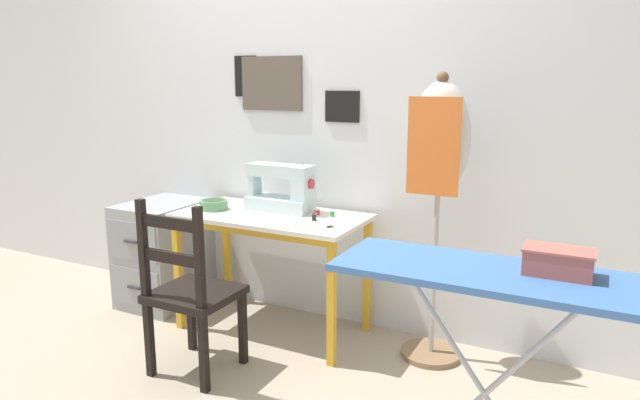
{
  "coord_description": "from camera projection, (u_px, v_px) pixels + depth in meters",
  "views": [
    {
      "loc": [
        1.7,
        -2.42,
        1.47
      ],
      "look_at": [
        0.33,
        0.25,
        0.83
      ],
      "focal_mm": 32.0,
      "sensor_mm": 36.0,
      "label": 1
    }
  ],
  "objects": [
    {
      "name": "thread_spool_far_edge",
      "position": [
        332.0,
        214.0,
        3.2
      ],
      "size": [
        0.03,
        0.03,
        0.04
      ],
      "color": "green",
      "rests_on": "sewing_table"
    },
    {
      "name": "filing_cabinet",
      "position": [
        164.0,
        253.0,
        3.77
      ],
      "size": [
        0.43,
        0.57,
        0.68
      ],
      "color": "#93999E",
      "rests_on": "ground_plane"
    },
    {
      "name": "storage_box",
      "position": [
        558.0,
        262.0,
        1.8
      ],
      "size": [
        0.22,
        0.13,
        0.09
      ],
      "color": "#AD564C",
      "rests_on": "ironing_board"
    },
    {
      "name": "fabric_bowl",
      "position": [
        214.0,
        204.0,
        3.38
      ],
      "size": [
        0.17,
        0.17,
        0.06
      ],
      "color": "#56895B",
      "rests_on": "sewing_table"
    },
    {
      "name": "sewing_table",
      "position": [
        270.0,
        230.0,
        3.27
      ],
      "size": [
        1.09,
        0.55,
        0.71
      ],
      "color": "silver",
      "rests_on": "ground_plane"
    },
    {
      "name": "ground_plane",
      "position": [
        247.0,
        348.0,
        3.17
      ],
      "size": [
        14.0,
        14.0,
        0.0
      ],
      "primitive_type": "plane",
      "color": "tan"
    },
    {
      "name": "scissors",
      "position": [
        332.0,
        228.0,
        2.96
      ],
      "size": [
        0.11,
        0.08,
        0.01
      ],
      "color": "silver",
      "rests_on": "sewing_table"
    },
    {
      "name": "thread_spool_mid_table",
      "position": [
        314.0,
        217.0,
        3.1
      ],
      "size": [
        0.03,
        0.03,
        0.04
      ],
      "color": "black",
      "rests_on": "sewing_table"
    },
    {
      "name": "ironing_board",
      "position": [
        492.0,
        285.0,
        1.85
      ],
      "size": [
        1.03,
        0.38,
        0.87
      ],
      "color": "#3D6BAD",
      "rests_on": "ground_plane"
    },
    {
      "name": "wooden_chair",
      "position": [
        191.0,
        294.0,
        2.83
      ],
      "size": [
        0.4,
        0.38,
        0.91
      ],
      "color": "black",
      "rests_on": "ground_plane"
    },
    {
      "name": "sewing_machine",
      "position": [
        284.0,
        190.0,
        3.31
      ],
      "size": [
        0.41,
        0.18,
        0.3
      ],
      "color": "silver",
      "rests_on": "sewing_table"
    },
    {
      "name": "dress_form",
      "position": [
        439.0,
        157.0,
        2.85
      ],
      "size": [
        0.32,
        0.32,
        1.5
      ],
      "color": "#846647",
      "rests_on": "ground_plane"
    },
    {
      "name": "thread_spool_near_machine",
      "position": [
        317.0,
        212.0,
        3.24
      ],
      "size": [
        0.04,
        0.04,
        0.03
      ],
      "color": "red",
      "rests_on": "sewing_table"
    },
    {
      "name": "wall_back",
      "position": [
        299.0,
        111.0,
        3.44
      ],
      "size": [
        10.0,
        0.07,
        2.55
      ],
      "color": "silver",
      "rests_on": "ground_plane"
    }
  ]
}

